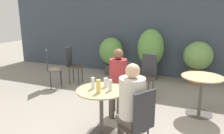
{
  "coord_description": "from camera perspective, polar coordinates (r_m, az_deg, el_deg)",
  "views": [
    {
      "loc": [
        1.31,
        -2.79,
        1.83
      ],
      "look_at": [
        0.0,
        0.33,
        0.98
      ],
      "focal_mm": 35.0,
      "sensor_mm": 36.0,
      "label": 1
    }
  ],
  "objects": [
    {
      "name": "potted_plant_1",
      "position": [
        6.11,
        10.05,
        4.31
      ],
      "size": [
        0.72,
        0.72,
        1.39
      ],
      "color": "brown",
      "rests_on": "ground_plane"
    },
    {
      "name": "bistro_chair_4",
      "position": [
        5.49,
        -15.68,
        0.36
      ],
      "size": [
        0.45,
        0.45,
        0.96
      ],
      "rotation": [
        0.0,
        0.0,
        2.27
      ],
      "color": "#42382D",
      "rests_on": "ground_plane"
    },
    {
      "name": "beer_glass_2",
      "position": [
        3.31,
        -1.63,
        -4.07
      ],
      "size": [
        0.06,
        0.06,
        0.14
      ],
      "color": "silver",
      "rests_on": "cafe_table_near"
    },
    {
      "name": "potted_plant_0",
      "position": [
        6.5,
        -0.21,
        3.69
      ],
      "size": [
        0.71,
        0.71,
        1.11
      ],
      "color": "#47423D",
      "rests_on": "ground_plane"
    },
    {
      "name": "cafe_table_far",
      "position": [
        4.25,
        22.32,
        -4.96
      ],
      "size": [
        0.73,
        0.73,
        0.73
      ],
      "color": "#514C47",
      "rests_on": "ground_plane"
    },
    {
      "name": "potted_plant_2",
      "position": [
        6.03,
        21.5,
        2.04
      ],
      "size": [
        0.73,
        0.73,
        1.11
      ],
      "color": "#93664C",
      "rests_on": "ground_plane"
    },
    {
      "name": "beer_glass_0",
      "position": [
        3.07,
        -3.55,
        -5.06
      ],
      "size": [
        0.06,
        0.06,
        0.19
      ],
      "color": "#DBC65B",
      "rests_on": "cafe_table_near"
    },
    {
      "name": "cafe_table_near",
      "position": [
        3.3,
        -2.73,
        -9.3
      ],
      "size": [
        0.74,
        0.74,
        0.73
      ],
      "color": "#514C47",
      "rests_on": "ground_plane"
    },
    {
      "name": "bistro_chair_0",
      "position": [
        2.71,
        7.1,
        -13.62
      ],
      "size": [
        0.45,
        0.44,
        0.96
      ],
      "rotation": [
        0.0,
        0.0,
        -2.1
      ],
      "color": "#42382D",
      "rests_on": "ground_plane"
    },
    {
      "name": "beer_glass_3",
      "position": [
        3.24,
        -4.98,
        -4.2
      ],
      "size": [
        0.06,
        0.06,
        0.17
      ],
      "color": "silver",
      "rests_on": "cafe_table_near"
    },
    {
      "name": "bistro_chair_2",
      "position": [
        5.76,
        -10.43,
        1.28
      ],
      "size": [
        0.41,
        0.39,
        0.96
      ],
      "rotation": [
        0.0,
        0.0,
        1.72
      ],
      "color": "#42382D",
      "rests_on": "ground_plane"
    },
    {
      "name": "beer_glass_1",
      "position": [
        3.15,
        -0.48,
        -4.76
      ],
      "size": [
        0.06,
        0.06,
        0.17
      ],
      "color": "silver",
      "rests_on": "cafe_table_near"
    },
    {
      "name": "bistro_chair_1",
      "position": [
        3.96,
        2.31,
        -4.38
      ],
      "size": [
        0.39,
        0.39,
        0.96
      ],
      "rotation": [
        0.0,
        0.0,
        -0.01
      ],
      "color": "#42382D",
      "rests_on": "ground_plane"
    },
    {
      "name": "seated_person_1",
      "position": [
        3.78,
        1.53,
        -2.62
      ],
      "size": [
        0.31,
        0.31,
        1.24
      ],
      "rotation": [
        0.0,
        0.0,
        -0.01
      ],
      "color": "brown",
      "rests_on": "ground_plane"
    },
    {
      "name": "storefront_wall",
      "position": [
        6.43,
        11.13,
        10.92
      ],
      "size": [
        10.0,
        0.06,
        3.0
      ],
      "color": "#3D4756",
      "rests_on": "ground_plane"
    },
    {
      "name": "ground_plane",
      "position": [
        3.59,
        -2.2,
        -16.56
      ],
      "size": [
        20.0,
        20.0,
        0.0
      ],
      "primitive_type": "plane",
      "color": "gray"
    },
    {
      "name": "seated_person_0",
      "position": [
        2.74,
        5.02,
        -9.32
      ],
      "size": [
        0.4,
        0.39,
        1.25
      ],
      "rotation": [
        0.0,
        0.0,
        4.18
      ],
      "color": "brown",
      "rests_on": "ground_plane"
    },
    {
      "name": "bistro_chair_3",
      "position": [
        4.75,
        9.25,
        -1.4
      ],
      "size": [
        0.39,
        0.41,
        0.96
      ],
      "rotation": [
        0.0,
        0.0,
        6.12
      ],
      "color": "#42382D",
      "rests_on": "ground_plane"
    }
  ]
}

